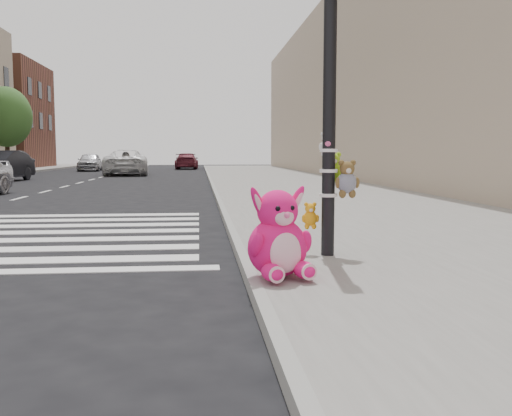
{
  "coord_description": "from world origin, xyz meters",
  "views": [
    {
      "loc": [
        1.01,
        -5.1,
        1.42
      ],
      "look_at": [
        1.69,
        1.68,
        0.75
      ],
      "focal_mm": 40.0,
      "sensor_mm": 36.0,
      "label": 1
    }
  ],
  "objects": [
    {
      "name": "car_silver_deep",
      "position": [
        -7.21,
        39.23,
        0.7
      ],
      "size": [
        1.99,
        4.21,
        1.39
      ],
      "primitive_type": "imported",
      "rotation": [
        0.0,
        0.0,
        0.09
      ],
      "color": "#B4B4B9",
      "rests_on": "ground"
    },
    {
      "name": "bld_far_e",
      "position": [
        -15.5,
        46.0,
        4.5
      ],
      "size": [
        6.0,
        10.0,
        9.0
      ],
      "primitive_type": "cube",
      "color": "brown",
      "rests_on": "ground"
    },
    {
      "name": "car_dark_far",
      "position": [
        -8.56,
        23.57,
        0.75
      ],
      "size": [
        2.16,
        4.73,
        1.5
      ],
      "primitive_type": "imported",
      "rotation": [
        0.0,
        0.0,
        -0.13
      ],
      "color": "black",
      "rests_on": "ground"
    },
    {
      "name": "tree_far_c",
      "position": [
        -11.2,
        33.0,
        3.65
      ],
      "size": [
        3.2,
        3.2,
        5.44
      ],
      "color": "#382619",
      "rests_on": "sidewalk_far"
    },
    {
      "name": "car_white_near",
      "position": [
        -3.5,
        31.18,
        0.79
      ],
      "size": [
        3.1,
        5.87,
        1.57
      ],
      "primitive_type": "imported",
      "rotation": [
        0.0,
        0.0,
        3.23
      ],
      "color": "silver",
      "rests_on": "ground"
    },
    {
      "name": "car_maroon_near",
      "position": [
        0.0,
        43.43,
        0.67
      ],
      "size": [
        1.96,
        4.62,
        1.33
      ],
      "primitive_type": "imported",
      "rotation": [
        0.0,
        0.0,
        3.12
      ],
      "color": "maroon",
      "rests_on": "ground"
    },
    {
      "name": "sidewalk_near",
      "position": [
        5.0,
        10.0,
        0.07
      ],
      "size": [
        7.0,
        80.0,
        0.14
      ],
      "primitive_type": "cube",
      "color": "slate",
      "rests_on": "ground"
    },
    {
      "name": "signal_pole",
      "position": [
        2.63,
        1.81,
        1.78
      ],
      "size": [
        0.69,
        0.5,
        4.0
      ],
      "color": "black",
      "rests_on": "sidewalk_near"
    },
    {
      "name": "ground",
      "position": [
        0.0,
        0.0,
        0.0
      ],
      "size": [
        120.0,
        120.0,
        0.0
      ],
      "primitive_type": "plane",
      "color": "black",
      "rests_on": "ground"
    },
    {
      "name": "pink_bunny",
      "position": [
        1.81,
        0.57,
        0.53
      ],
      "size": [
        0.75,
        0.82,
        0.96
      ],
      "rotation": [
        0.0,
        0.0,
        0.28
      ],
      "color": "#FF1577",
      "rests_on": "sidewalk_near"
    },
    {
      "name": "bld_near",
      "position": [
        10.5,
        20.0,
        5.0
      ],
      "size": [
        5.0,
        60.0,
        10.0
      ],
      "primitive_type": "cube",
      "color": "tan",
      "rests_on": "ground"
    },
    {
      "name": "curb_edge",
      "position": [
        1.55,
        10.0,
        0.07
      ],
      "size": [
        0.12,
        80.0,
        0.15
      ],
      "primitive_type": "cube",
      "color": "gray",
      "rests_on": "ground"
    },
    {
      "name": "red_teddy",
      "position": [
        1.99,
        0.77,
        0.25
      ],
      "size": [
        0.17,
        0.15,
        0.21
      ],
      "primitive_type": null,
      "rotation": [
        0.0,
        0.0,
        0.38
      ],
      "color": "maroon",
      "rests_on": "sidewalk_near"
    }
  ]
}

